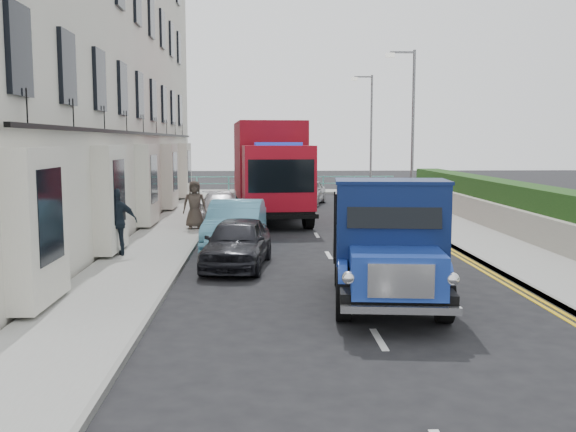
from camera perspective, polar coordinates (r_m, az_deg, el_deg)
The scene contains 19 objects.
ground at distance 12.95m, azimuth 6.46°, elevation -8.19°, with size 120.00×120.00×0.00m, color black.
pavement_west at distance 21.85m, azimuth -10.91°, elevation -2.01°, with size 2.40×38.00×0.12m, color gray.
pavement_east at distance 22.80m, azimuth 16.19°, elevation -1.80°, with size 2.60×38.00×0.12m, color gray.
promenade at distance 41.54m, azimuth 0.29°, elevation 2.18°, with size 30.00×2.50×0.12m, color gray.
sea_plane at distance 72.47m, azimuth -0.88°, elevation 4.05°, with size 120.00×120.00×0.00m, color slate.
terrace_west at distance 26.73m, azimuth -19.34°, elevation 14.59°, with size 6.31×30.20×14.25m.
garden_east at distance 23.38m, azimuth 20.70°, elevation 0.31°, with size 1.45×28.00×1.75m.
seafront_railing at distance 40.71m, azimuth 0.34°, elevation 2.82°, with size 13.00×0.08×1.11m.
lamp_mid at distance 27.08m, azimuth 10.79°, elevation 8.00°, with size 1.23×0.18×7.00m.
lamp_far at distance 36.89m, azimuth 7.22°, elevation 7.68°, with size 1.23×0.18×7.00m.
bedford_lorry at distance 12.77m, azimuth 9.01°, elevation -3.09°, with size 2.64×5.53×2.53m.
red_lorry at distance 27.18m, azimuth -1.60°, elevation 4.32°, with size 3.30×8.08×4.13m.
parked_car_front at distance 16.96m, azimuth -4.54°, elevation -2.36°, with size 1.55×3.86×1.31m, color black.
parked_car_mid at distance 19.81m, azimuth -4.66°, elevation -0.79°, with size 1.58×4.53×1.49m, color #5BA3C4.
parked_car_rear at distance 26.03m, azimuth -6.01°, elevation 0.68°, with size 1.71×4.22×1.22m, color #B0B0B5.
seafront_car_left at distance 37.66m, azimuth -0.45°, elevation 2.65°, with size 2.24×4.86×1.35m, color black.
seafront_car_right at distance 33.81m, azimuth 1.76°, elevation 2.15°, with size 1.54×3.83×1.31m, color #B1B0B5.
pedestrian_west_near at distance 18.55m, azimuth -14.96°, elevation -0.50°, with size 1.12×0.46×1.90m, color #19232D.
pedestrian_west_far at distance 23.71m, azimuth -8.31°, elevation 1.01°, with size 0.86×0.56×1.77m, color #3F352D.
Camera 1 is at (-1.97, -12.37, 3.31)m, focal length 40.00 mm.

